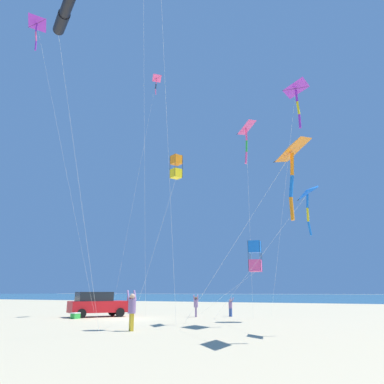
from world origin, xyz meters
TOP-DOWN VIEW (x-y plane):
  - ground_plane at (0.00, 0.00)m, footprint 600.00×600.00m
  - ocean_water_strip at (-165.00, 0.00)m, footprint 240.00×600.00m
  - parked_car at (-0.84, -3.23)m, footprint 4.60×3.93m
  - cooler_box at (1.42, -3.22)m, footprint 0.62×0.42m
  - person_adult_flyer at (6.96, 5.52)m, footprint 0.68×0.70m
  - person_child_green_jacket at (-4.19, 3.60)m, footprint 0.58×0.52m
  - person_child_grey_jacket at (-5.79, 5.82)m, footprint 0.45×0.50m
  - person_bystander_far at (-6.08, -3.99)m, footprint 0.56×0.54m
  - kite_delta_yellow_midlevel at (7.67, 13.91)m, footprint 3.18×7.38m
  - kite_delta_long_streamer_left at (-3.87, -0.33)m, footprint 1.26×4.22m
  - kite_delta_long_streamer_right at (-0.28, 12.93)m, footprint 9.69×5.83m
  - kite_delta_black_fish_shape at (8.23, -2.20)m, footprint 7.69×1.47m
  - kite_delta_green_low_center at (0.25, 9.52)m, footprint 6.01×2.42m
  - kite_delta_checkered_midright at (4.84, 13.97)m, footprint 8.13×8.93m
  - kite_box_small_distant at (-1.49, 9.30)m, footprint 3.37×6.22m
  - kite_box_red_high_left at (5.19, 6.95)m, footprint 9.28×9.04m

SIDE VIEW (x-z plane):
  - ground_plane at x=0.00m, z-range 0.00..0.00m
  - ocean_water_strip at x=-165.00m, z-range 0.00..0.01m
  - cooler_box at x=1.42m, z-range 0.00..0.42m
  - person_child_grey_jacket at x=-5.79m, z-range 0.06..1.49m
  - person_bystander_far at x=-6.08m, z-range 0.07..1.63m
  - person_child_green_jacket at x=-4.19m, z-range 0.07..1.72m
  - parked_car at x=-0.84m, z-range 0.03..1.88m
  - person_adult_flyer at x=6.96m, z-range 0.09..2.03m
  - kite_box_small_distant at x=-1.49m, z-range 1.57..6.72m
  - kite_delta_checkered_midright at x=4.84m, z-range 3.00..9.90m
  - kite_delta_yellow_midlevel at x=7.67m, z-range 3.53..11.84m
  - kite_box_red_high_left at x=5.19m, z-range 4.02..13.44m
  - kite_delta_green_low_center at x=0.25m, z-range 6.01..19.13m
  - kite_delta_long_streamer_right at x=-0.28m, z-range 7.28..22.61m
  - kite_delta_black_fish_shape at x=8.23m, z-range 9.46..29.14m
  - kite_delta_long_streamer_left at x=-3.87m, z-range 10.34..31.84m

